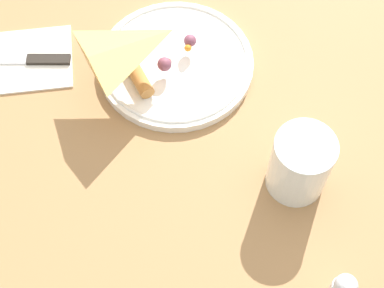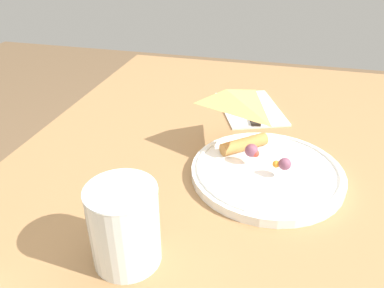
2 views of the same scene
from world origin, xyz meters
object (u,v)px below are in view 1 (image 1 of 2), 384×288
at_px(dining_table, 154,141).
at_px(plate_pizza, 174,62).
at_px(napkin_folded, 14,61).
at_px(butter_knife, 19,60).
at_px(milk_glass, 300,165).

relative_size(dining_table, plate_pizza, 4.50).
xyz_separation_m(plate_pizza, napkin_folded, (0.27, 0.06, -0.01)).
relative_size(napkin_folded, butter_knife, 1.18).
bearing_deg(plate_pizza, napkin_folded, 12.36).
bearing_deg(dining_table, milk_glass, 164.43).
relative_size(plate_pizza, napkin_folded, 1.13).
xyz_separation_m(dining_table, butter_knife, (0.24, -0.03, 0.12)).
height_order(plate_pizza, butter_knife, plate_pizza).
distance_m(plate_pizza, milk_glass, 0.29).
xyz_separation_m(milk_glass, napkin_folded, (0.50, -0.10, -0.05)).
xyz_separation_m(dining_table, napkin_folded, (0.25, -0.03, 0.11)).
xyz_separation_m(napkin_folded, butter_knife, (-0.01, -0.00, 0.00)).
height_order(dining_table, plate_pizza, plate_pizza).
xyz_separation_m(dining_table, plate_pizza, (-0.02, -0.09, 0.12)).
bearing_deg(dining_table, plate_pizza, -100.26).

